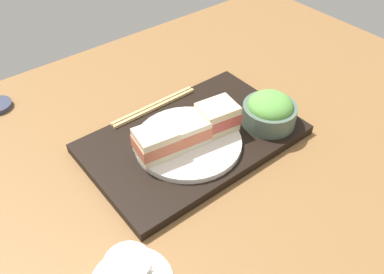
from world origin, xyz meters
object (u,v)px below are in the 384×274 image
(sandwich_far, at_px, (156,142))
(sandwich_near, at_px, (217,117))
(chopsticks_pair, at_px, (154,106))
(sandwich_plate, at_px, (188,142))
(salad_bowl, at_px, (270,111))
(sandwich_middle, at_px, (188,130))

(sandwich_far, bearing_deg, sandwich_near, 174.04)
(sandwich_near, xyz_separation_m, chopsticks_pair, (0.06, -0.15, -0.04))
(sandwich_plate, relative_size, salad_bowl, 1.90)
(salad_bowl, bearing_deg, chopsticks_pair, -50.08)
(sandwich_middle, xyz_separation_m, sandwich_far, (0.07, -0.01, 0.00))
(sandwich_near, height_order, salad_bowl, salad_bowl)
(sandwich_plate, distance_m, sandwich_near, 0.08)
(sandwich_middle, bearing_deg, chopsticks_pair, -95.84)
(sandwich_near, bearing_deg, sandwich_far, -5.96)
(salad_bowl, bearing_deg, sandwich_far, -13.62)
(chopsticks_pair, bearing_deg, sandwich_near, 110.53)
(sandwich_plate, relative_size, sandwich_far, 2.50)
(sandwich_near, relative_size, salad_bowl, 0.77)
(sandwich_plate, height_order, chopsticks_pair, sandwich_plate)
(sandwich_middle, xyz_separation_m, salad_bowl, (-0.18, 0.05, -0.00))
(sandwich_middle, relative_size, sandwich_far, 0.97)
(sandwich_plate, distance_m, chopsticks_pair, 0.15)
(chopsticks_pair, bearing_deg, sandwich_middle, 84.16)
(sandwich_near, relative_size, chopsticks_pair, 0.41)
(sandwich_plate, height_order, sandwich_middle, sandwich_middle)
(salad_bowl, height_order, chopsticks_pair, salad_bowl)
(sandwich_far, relative_size, salad_bowl, 0.76)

